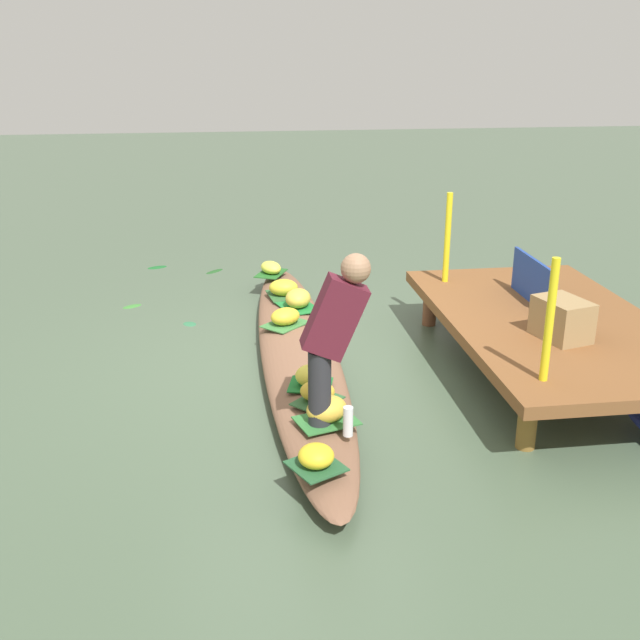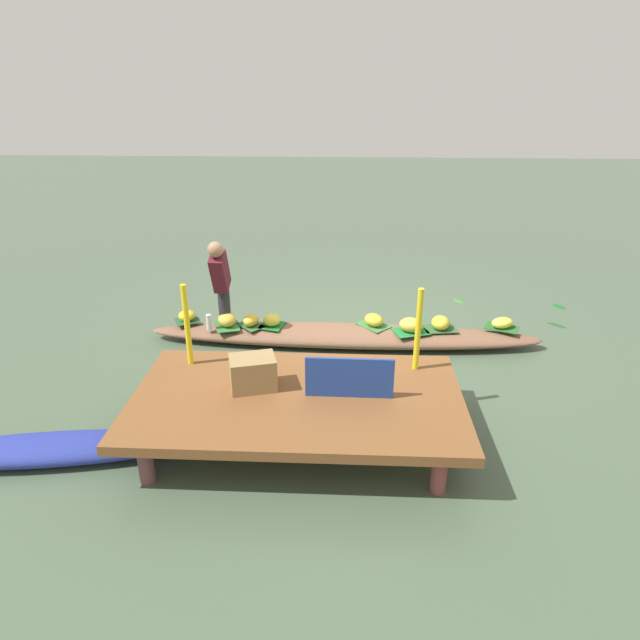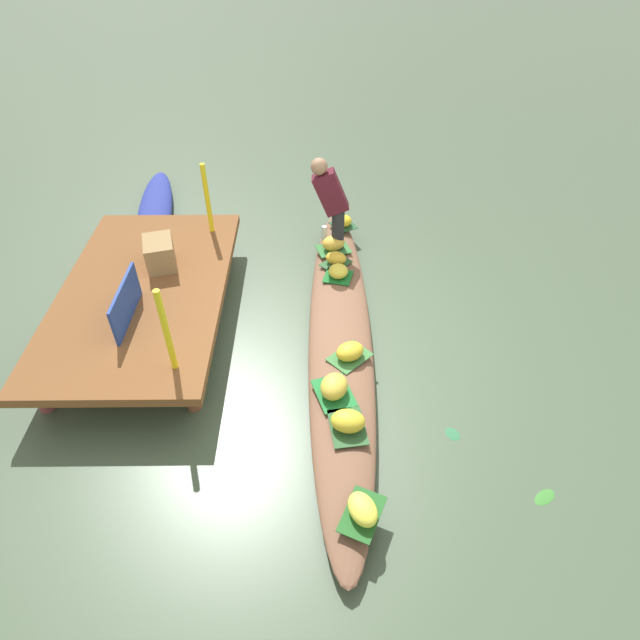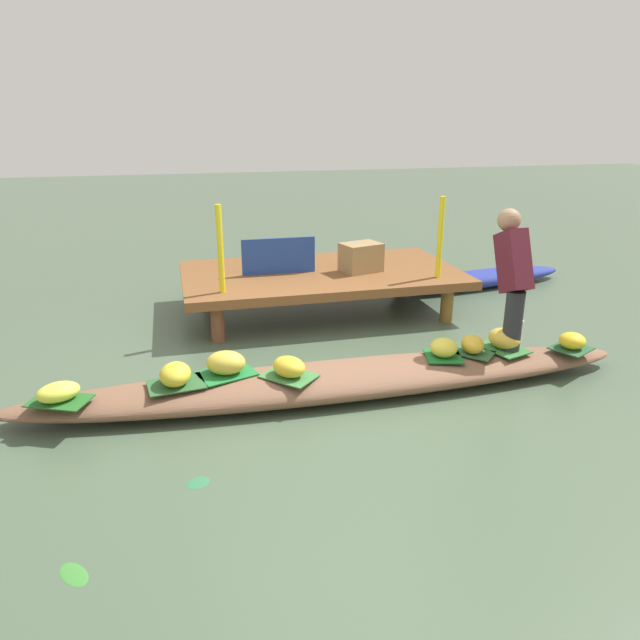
{
  "view_description": "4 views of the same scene",
  "coord_description": "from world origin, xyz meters",
  "px_view_note": "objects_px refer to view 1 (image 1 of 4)",
  "views": [
    {
      "loc": [
        6.22,
        -0.65,
        2.72
      ],
      "look_at": [
        0.04,
        0.19,
        0.43
      ],
      "focal_mm": 41.97,
      "sensor_mm": 36.0,
      "label": 1
    },
    {
      "loc": [
        0.0,
        6.75,
        3.28
      ],
      "look_at": [
        0.32,
        0.27,
        0.46
      ],
      "focal_mm": 30.87,
      "sensor_mm": 36.0,
      "label": 2
    },
    {
      "loc": [
        -4.23,
        0.26,
        4.08
      ],
      "look_at": [
        -0.02,
        0.22,
        0.41
      ],
      "focal_mm": 29.91,
      "sensor_mm": 36.0,
      "label": 3
    },
    {
      "loc": [
        -1.21,
        -4.3,
        2.23
      ],
      "look_at": [
        0.03,
        0.62,
        0.44
      ],
      "focal_mm": 32.99,
      "sensor_mm": 36.0,
      "label": 4
    }
  ],
  "objects_px": {
    "vendor_person": "(333,331)",
    "market_banner": "(531,280)",
    "banana_bunch_1": "(327,409)",
    "produce_crate": "(562,319)",
    "banana_bunch_7": "(317,391)",
    "banana_bunch_0": "(271,267)",
    "banana_bunch_6": "(285,316)",
    "vendor_boat": "(298,352)",
    "banana_bunch_2": "(284,287)",
    "banana_bunch_5": "(298,298)",
    "water_bottle": "(348,421)",
    "banana_bunch_3": "(310,376)",
    "banana_bunch_4": "(316,456)"
  },
  "relations": [
    {
      "from": "market_banner",
      "to": "produce_crate",
      "type": "relative_size",
      "value": 1.91
    },
    {
      "from": "banana_bunch_6",
      "to": "banana_bunch_7",
      "type": "relative_size",
      "value": 1.13
    },
    {
      "from": "banana_bunch_3",
      "to": "banana_bunch_6",
      "type": "xyz_separation_m",
      "value": [
        -1.38,
        -0.07,
        -0.0
      ]
    },
    {
      "from": "banana_bunch_6",
      "to": "vendor_person",
      "type": "relative_size",
      "value": 0.24
    },
    {
      "from": "vendor_boat",
      "to": "banana_bunch_5",
      "type": "bearing_deg",
      "value": 174.67
    },
    {
      "from": "banana_bunch_5",
      "to": "produce_crate",
      "type": "relative_size",
      "value": 0.72
    },
    {
      "from": "vendor_person",
      "to": "water_bottle",
      "type": "distance_m",
      "value": 0.62
    },
    {
      "from": "banana_bunch_1",
      "to": "banana_bunch_2",
      "type": "bearing_deg",
      "value": -179.09
    },
    {
      "from": "vendor_boat",
      "to": "banana_bunch_1",
      "type": "xyz_separation_m",
      "value": [
        1.58,
        0.03,
        0.21
      ]
    },
    {
      "from": "vendor_person",
      "to": "banana_bunch_1",
      "type": "bearing_deg",
      "value": -131.93
    },
    {
      "from": "banana_bunch_4",
      "to": "produce_crate",
      "type": "bearing_deg",
      "value": 120.6
    },
    {
      "from": "vendor_person",
      "to": "water_bottle",
      "type": "height_order",
      "value": "vendor_person"
    },
    {
      "from": "banana_bunch_0",
      "to": "market_banner",
      "type": "relative_size",
      "value": 0.36
    },
    {
      "from": "banana_bunch_7",
      "to": "banana_bunch_1",
      "type": "bearing_deg",
      "value": 3.9
    },
    {
      "from": "banana_bunch_0",
      "to": "water_bottle",
      "type": "height_order",
      "value": "water_bottle"
    },
    {
      "from": "banana_bunch_4",
      "to": "market_banner",
      "type": "distance_m",
      "value": 3.22
    },
    {
      "from": "vendor_person",
      "to": "water_bottle",
      "type": "relative_size",
      "value": 5.8
    },
    {
      "from": "banana_bunch_1",
      "to": "water_bottle",
      "type": "bearing_deg",
      "value": 27.65
    },
    {
      "from": "banana_bunch_4",
      "to": "vendor_person",
      "type": "distance_m",
      "value": 0.85
    },
    {
      "from": "vendor_boat",
      "to": "water_bottle",
      "type": "height_order",
      "value": "water_bottle"
    },
    {
      "from": "vendor_person",
      "to": "market_banner",
      "type": "xyz_separation_m",
      "value": [
        -1.67,
        2.11,
        -0.24
      ]
    },
    {
      "from": "banana_bunch_3",
      "to": "banana_bunch_4",
      "type": "xyz_separation_m",
      "value": [
        1.19,
        -0.11,
        -0.01
      ]
    },
    {
      "from": "banana_bunch_4",
      "to": "banana_bunch_0",
      "type": "bearing_deg",
      "value": 179.55
    },
    {
      "from": "banana_bunch_1",
      "to": "market_banner",
      "type": "xyz_separation_m",
      "value": [
        -1.64,
        2.15,
        0.36
      ]
    },
    {
      "from": "vendor_person",
      "to": "banana_bunch_4",
      "type": "bearing_deg",
      "value": -19.04
    },
    {
      "from": "banana_bunch_2",
      "to": "banana_bunch_3",
      "type": "bearing_deg",
      "value": 0.16
    },
    {
      "from": "banana_bunch_0",
      "to": "banana_bunch_4",
      "type": "relative_size",
      "value": 1.33
    },
    {
      "from": "banana_bunch_0",
      "to": "banana_bunch_5",
      "type": "bearing_deg",
      "value": 8.46
    },
    {
      "from": "banana_bunch_6",
      "to": "banana_bunch_7",
      "type": "distance_m",
      "value": 1.66
    },
    {
      "from": "vendor_boat",
      "to": "banana_bunch_6",
      "type": "distance_m",
      "value": 0.45
    },
    {
      "from": "banana_bunch_4",
      "to": "market_banner",
      "type": "height_order",
      "value": "market_banner"
    },
    {
      "from": "banana_bunch_7",
      "to": "market_banner",
      "type": "distance_m",
      "value": 2.57
    },
    {
      "from": "banana_bunch_1",
      "to": "vendor_boat",
      "type": "bearing_deg",
      "value": -178.91
    },
    {
      "from": "banana_bunch_0",
      "to": "banana_bunch_5",
      "type": "xyz_separation_m",
      "value": [
        1.23,
        0.18,
        0.02
      ]
    },
    {
      "from": "banana_bunch_6",
      "to": "water_bottle",
      "type": "distance_m",
      "value": 2.21
    },
    {
      "from": "produce_crate",
      "to": "market_banner",
      "type": "bearing_deg",
      "value": 172.23
    },
    {
      "from": "banana_bunch_7",
      "to": "vendor_person",
      "type": "height_order",
      "value": "vendor_person"
    },
    {
      "from": "vendor_boat",
      "to": "banana_bunch_2",
      "type": "height_order",
      "value": "banana_bunch_2"
    },
    {
      "from": "water_bottle",
      "to": "vendor_person",
      "type": "bearing_deg",
      "value": -157.72
    },
    {
      "from": "banana_bunch_2",
      "to": "banana_bunch_7",
      "type": "height_order",
      "value": "banana_bunch_2"
    },
    {
      "from": "banana_bunch_7",
      "to": "market_banner",
      "type": "relative_size",
      "value": 0.31
    },
    {
      "from": "banana_bunch_1",
      "to": "market_banner",
      "type": "relative_size",
      "value": 0.35
    },
    {
      "from": "vendor_boat",
      "to": "banana_bunch_2",
      "type": "xyz_separation_m",
      "value": [
        -1.28,
        -0.02,
        0.21
      ]
    },
    {
      "from": "banana_bunch_2",
      "to": "banana_bunch_7",
      "type": "relative_size",
      "value": 1.18
    },
    {
      "from": "vendor_boat",
      "to": "market_banner",
      "type": "xyz_separation_m",
      "value": [
        -0.06,
        2.18,
        0.58
      ]
    },
    {
      "from": "vendor_boat",
      "to": "banana_bunch_7",
      "type": "distance_m",
      "value": 1.27
    },
    {
      "from": "banana_bunch_7",
      "to": "banana_bunch_5",
      "type": "bearing_deg",
      "value": 177.66
    },
    {
      "from": "banana_bunch_6",
      "to": "produce_crate",
      "type": "height_order",
      "value": "produce_crate"
    },
    {
      "from": "banana_bunch_7",
      "to": "produce_crate",
      "type": "height_order",
      "value": "produce_crate"
    },
    {
      "from": "vendor_person",
      "to": "banana_bunch_2",
      "type": "bearing_deg",
      "value": -178.32
    }
  ]
}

